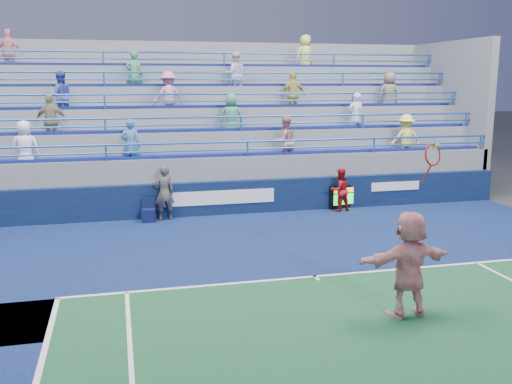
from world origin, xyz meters
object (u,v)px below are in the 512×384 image
object	(u,v)px
tennis_player	(409,264)
line_judge	(164,193)
serve_speed_board	(345,197)
judge_chair	(149,214)
ball_girl	(340,190)

from	to	relation	value
tennis_player	line_judge	bearing A→B (deg)	113.67
serve_speed_board	tennis_player	world-z (taller)	tennis_player
judge_chair	ball_girl	world-z (taller)	ball_girl
judge_chair	tennis_player	world-z (taller)	tennis_player
judge_chair	serve_speed_board	bearing A→B (deg)	2.83
serve_speed_board	tennis_player	distance (m)	9.10
tennis_player	ball_girl	xyz separation A→B (m)	(2.04, 8.40, -0.28)
serve_speed_board	line_judge	distance (m)	6.16
judge_chair	line_judge	world-z (taller)	line_judge
tennis_player	judge_chair	bearing A→B (deg)	116.79
tennis_player	serve_speed_board	bearing A→B (deg)	74.78
serve_speed_board	ball_girl	bearing A→B (deg)	-133.33
serve_speed_board	judge_chair	xyz separation A→B (m)	(-6.64, -0.33, -0.17)
tennis_player	line_judge	xyz separation A→B (m)	(-3.75, 8.56, -0.14)
judge_chair	ball_girl	distance (m)	6.32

